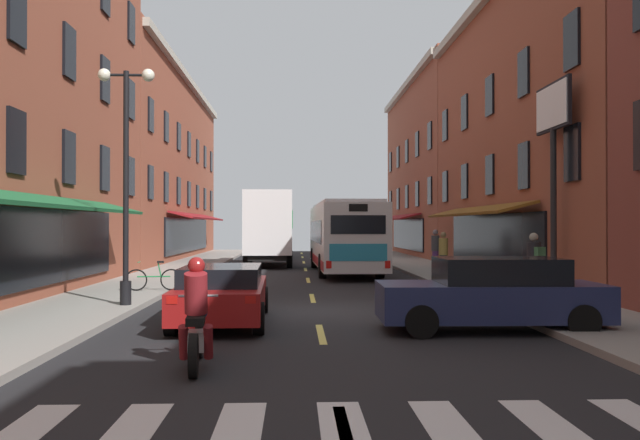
{
  "coord_description": "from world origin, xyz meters",
  "views": [
    {
      "loc": [
        -0.51,
        -16.62,
        2.12
      ],
      "look_at": [
        0.53,
        11.04,
        2.38
      ],
      "focal_mm": 37.46,
      "sensor_mm": 36.0,
      "label": 1
    }
  ],
  "objects_px": {
    "bicycle_near": "(154,279)",
    "pedestrian_mid": "(443,254)",
    "sedan_near": "(276,247)",
    "pedestrian_near": "(534,264)",
    "sedan_far": "(222,293)",
    "billboard_sign": "(553,137)",
    "pedestrian_far": "(435,249)",
    "motorcycle_rider": "(196,320)",
    "sedan_mid": "(492,294)",
    "street_lamp_twin": "(126,175)",
    "box_truck": "(269,229)",
    "transit_bus": "(344,236)"
  },
  "relations": [
    {
      "from": "pedestrian_far",
      "to": "sedan_near",
      "type": "bearing_deg",
      "value": -149.45
    },
    {
      "from": "motorcycle_rider",
      "to": "street_lamp_twin",
      "type": "distance_m",
      "value": 7.94
    },
    {
      "from": "box_truck",
      "to": "pedestrian_far",
      "type": "distance_m",
      "value": 9.81
    },
    {
      "from": "sedan_near",
      "to": "pedestrian_near",
      "type": "distance_m",
      "value": 28.78
    },
    {
      "from": "sedan_near",
      "to": "motorcycle_rider",
      "type": "relative_size",
      "value": 2.16
    },
    {
      "from": "motorcycle_rider",
      "to": "box_truck",
      "type": "bearing_deg",
      "value": 89.84
    },
    {
      "from": "sedan_far",
      "to": "pedestrian_near",
      "type": "relative_size",
      "value": 2.67
    },
    {
      "from": "billboard_sign",
      "to": "transit_bus",
      "type": "relative_size",
      "value": 0.54
    },
    {
      "from": "billboard_sign",
      "to": "pedestrian_far",
      "type": "bearing_deg",
      "value": 97.46
    },
    {
      "from": "pedestrian_mid",
      "to": "sedan_mid",
      "type": "bearing_deg",
      "value": 75.12
    },
    {
      "from": "bicycle_near",
      "to": "pedestrian_mid",
      "type": "bearing_deg",
      "value": 27.25
    },
    {
      "from": "sedan_far",
      "to": "pedestrian_near",
      "type": "height_order",
      "value": "pedestrian_near"
    },
    {
      "from": "transit_bus",
      "to": "pedestrian_far",
      "type": "bearing_deg",
      "value": -13.49
    },
    {
      "from": "transit_bus",
      "to": "pedestrian_mid",
      "type": "relative_size",
      "value": 6.52
    },
    {
      "from": "pedestrian_far",
      "to": "sedan_mid",
      "type": "bearing_deg",
      "value": -2.48
    },
    {
      "from": "street_lamp_twin",
      "to": "pedestrian_far",
      "type": "bearing_deg",
      "value": 49.78
    },
    {
      "from": "billboard_sign",
      "to": "box_truck",
      "type": "height_order",
      "value": "billboard_sign"
    },
    {
      "from": "box_truck",
      "to": "street_lamp_twin",
      "type": "relative_size",
      "value": 1.2
    },
    {
      "from": "sedan_near",
      "to": "sedan_far",
      "type": "bearing_deg",
      "value": -90.49
    },
    {
      "from": "box_truck",
      "to": "pedestrian_near",
      "type": "bearing_deg",
      "value": -65.88
    },
    {
      "from": "bicycle_near",
      "to": "pedestrian_mid",
      "type": "distance_m",
      "value": 11.44
    },
    {
      "from": "sedan_near",
      "to": "pedestrian_far",
      "type": "distance_m",
      "value": 17.84
    },
    {
      "from": "sedan_mid",
      "to": "motorcycle_rider",
      "type": "height_order",
      "value": "motorcycle_rider"
    },
    {
      "from": "box_truck",
      "to": "sedan_near",
      "type": "height_order",
      "value": "box_truck"
    },
    {
      "from": "sedan_mid",
      "to": "sedan_far",
      "type": "relative_size",
      "value": 0.94
    },
    {
      "from": "transit_bus",
      "to": "sedan_far",
      "type": "distance_m",
      "value": 16.17
    },
    {
      "from": "transit_bus",
      "to": "sedan_mid",
      "type": "relative_size",
      "value": 2.53
    },
    {
      "from": "box_truck",
      "to": "bicycle_near",
      "type": "height_order",
      "value": "box_truck"
    },
    {
      "from": "billboard_sign",
      "to": "pedestrian_near",
      "type": "xyz_separation_m",
      "value": [
        -1.07,
        -1.38,
        -3.63
      ]
    },
    {
      "from": "sedan_far",
      "to": "pedestrian_far",
      "type": "bearing_deg",
      "value": 62.02
    },
    {
      "from": "transit_bus",
      "to": "pedestrian_far",
      "type": "relative_size",
      "value": 6.27
    },
    {
      "from": "box_truck",
      "to": "sedan_mid",
      "type": "distance_m",
      "value": 22.82
    },
    {
      "from": "billboard_sign",
      "to": "sedan_mid",
      "type": "height_order",
      "value": "billboard_sign"
    },
    {
      "from": "motorcycle_rider",
      "to": "pedestrian_mid",
      "type": "height_order",
      "value": "pedestrian_mid"
    },
    {
      "from": "billboard_sign",
      "to": "street_lamp_twin",
      "type": "height_order",
      "value": "billboard_sign"
    },
    {
      "from": "sedan_mid",
      "to": "motorcycle_rider",
      "type": "xyz_separation_m",
      "value": [
        -5.46,
        -3.29,
        -0.04
      ]
    },
    {
      "from": "sedan_mid",
      "to": "pedestrian_mid",
      "type": "relative_size",
      "value": 2.57
    },
    {
      "from": "sedan_near",
      "to": "pedestrian_mid",
      "type": "height_order",
      "value": "pedestrian_mid"
    },
    {
      "from": "pedestrian_mid",
      "to": "motorcycle_rider",
      "type": "bearing_deg",
      "value": 58.72
    },
    {
      "from": "sedan_near",
      "to": "box_truck",
      "type": "bearing_deg",
      "value": -90.46
    },
    {
      "from": "transit_bus",
      "to": "pedestrian_near",
      "type": "bearing_deg",
      "value": -71.16
    },
    {
      "from": "pedestrian_near",
      "to": "pedestrian_far",
      "type": "distance_m",
      "value": 11.54
    },
    {
      "from": "billboard_sign",
      "to": "sedan_near",
      "type": "relative_size",
      "value": 1.38
    },
    {
      "from": "box_truck",
      "to": "sedan_far",
      "type": "bearing_deg",
      "value": -90.5
    },
    {
      "from": "motorcycle_rider",
      "to": "pedestrian_far",
      "type": "bearing_deg",
      "value": 68.26
    },
    {
      "from": "sedan_near",
      "to": "street_lamp_twin",
      "type": "height_order",
      "value": "street_lamp_twin"
    },
    {
      "from": "pedestrian_far",
      "to": "sedan_far",
      "type": "bearing_deg",
      "value": -22.49
    },
    {
      "from": "billboard_sign",
      "to": "pedestrian_mid",
      "type": "xyz_separation_m",
      "value": [
        -1.75,
        6.71,
        -3.68
      ]
    },
    {
      "from": "transit_bus",
      "to": "pedestrian_near",
      "type": "height_order",
      "value": "transit_bus"
    },
    {
      "from": "sedan_mid",
      "to": "pedestrian_mid",
      "type": "height_order",
      "value": "pedestrian_mid"
    }
  ]
}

